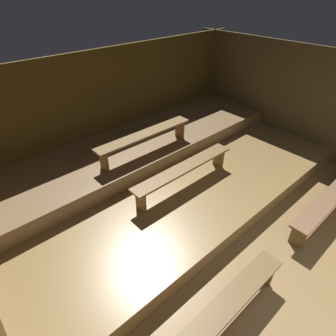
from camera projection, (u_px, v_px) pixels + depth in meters
The scene contains 9 objects.
ground at pixel (202, 210), 4.93m from camera, with size 7.19×6.14×0.08m, color #9D7948.
wall_back at pixel (112, 104), 5.92m from camera, with size 7.19×0.06×2.26m, color brown.
wall_right at pixel (306, 101), 6.04m from camera, with size 0.06×6.14×2.26m, color brown.
platform_lower at pixel (168, 179), 5.38m from camera, with size 6.39×3.53×0.30m, color #9F7D47.
platform_middle at pixel (138, 147), 5.77m from camera, with size 6.39×1.68×0.30m, color #947149.
bench_floor_left at pixel (213, 320), 2.99m from camera, with size 2.33×0.27×0.40m.
bench_floor_right at pixel (331, 198), 4.63m from camera, with size 2.33×0.27×0.40m.
bench_lower_center at pixel (184, 170), 4.79m from camera, with size 2.13×0.27×0.40m.
bench_middle_center at pixel (145, 137), 5.16m from camera, with size 2.04×0.27×0.40m.
Camera 1 is at (-2.88, 0.37, 3.37)m, focal length 29.84 mm.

